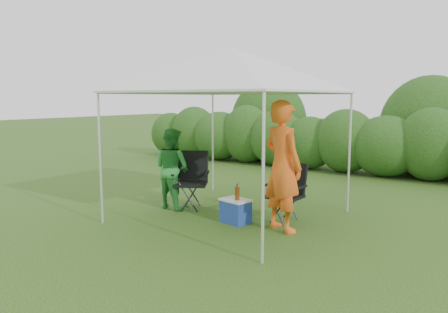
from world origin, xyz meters
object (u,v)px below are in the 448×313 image
Objects in this scene: chair_left at (191,176)px; woman at (172,168)px; cooler at (235,211)px; chair_right at (287,188)px; man at (283,166)px; canopy at (231,71)px.

woman is at bearing -170.01° from chair_left.
woman reaches higher than cooler.
man is at bearing -68.66° from chair_right.
man is 1.35× the size of woman.
woman is at bearing -175.85° from canopy.
woman reaches higher than chair_left.
chair_right is at bearing -50.41° from man.
woman is 1.60m from cooler.
chair_right is (0.87, 0.38, -1.92)m from canopy.
canopy reaches higher than chair_right.
chair_right is at bearing 23.48° from canopy.
cooler is at bearing -133.22° from chair_right.
canopy is 2.98× the size of chair_left.
chair_right is 0.48× the size of man.
chair_right is 0.64× the size of woman.
chair_left is at bearing -134.06° from woman.
cooler is at bearing -42.38° from canopy.
canopy is at bearing -154.06° from chair_right.
chair_left is 2.10m from man.
woman is at bearing 19.05° from man.
chair_left reaches higher than chair_right.
cooler is at bearing 178.46° from woman.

